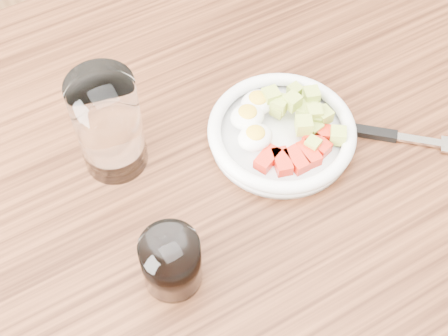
% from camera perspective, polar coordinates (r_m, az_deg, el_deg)
% --- Properties ---
extents(dining_table, '(1.50, 0.90, 0.77)m').
position_cam_1_polar(dining_table, '(0.86, 0.91, -5.07)').
color(dining_table, brown).
rests_on(dining_table, ground).
extents(bowl, '(0.19, 0.19, 0.05)m').
position_cam_1_polar(bowl, '(0.80, 5.24, 3.47)').
color(bowl, white).
rests_on(bowl, dining_table).
extents(fork, '(0.17, 0.16, 0.01)m').
position_cam_1_polar(fork, '(0.84, 13.99, 3.05)').
color(fork, black).
rests_on(fork, dining_table).
extents(water_glass, '(0.08, 0.08, 0.14)m').
position_cam_1_polar(water_glass, '(0.75, -10.51, 3.91)').
color(water_glass, white).
rests_on(water_glass, dining_table).
extents(coffee_glass, '(0.07, 0.07, 0.08)m').
position_cam_1_polar(coffee_glass, '(0.68, -4.84, -8.58)').
color(coffee_glass, white).
rests_on(coffee_glass, dining_table).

